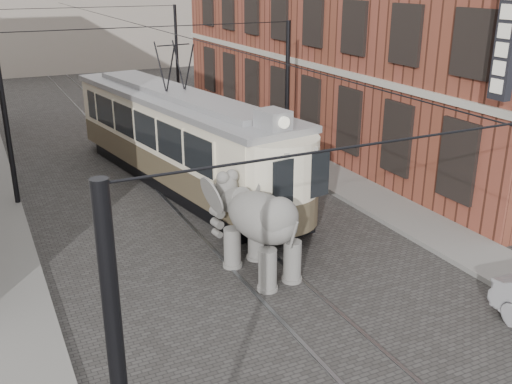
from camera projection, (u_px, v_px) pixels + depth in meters
ground at (231, 241)px, 18.10m from camera, size 120.00×120.00×0.00m
tram_rails at (231, 241)px, 18.09m from camera, size 1.54×80.00×0.02m
sidewalk_right at (389, 207)px, 20.54m from camera, size 2.00×60.00×0.15m
sidewalk_left at (4, 285)px, 15.40m from camera, size 2.00×60.00×0.15m
brick_building at (364, 12)px, 28.11m from camera, size 8.00×26.00×12.00m
catenary at (169, 113)px, 21.18m from camera, size 11.00×30.20×6.00m
tram at (177, 117)px, 22.08m from camera, size 4.93×13.80×5.37m
elephant at (262, 231)px, 15.72m from camera, size 3.01×4.53×2.56m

